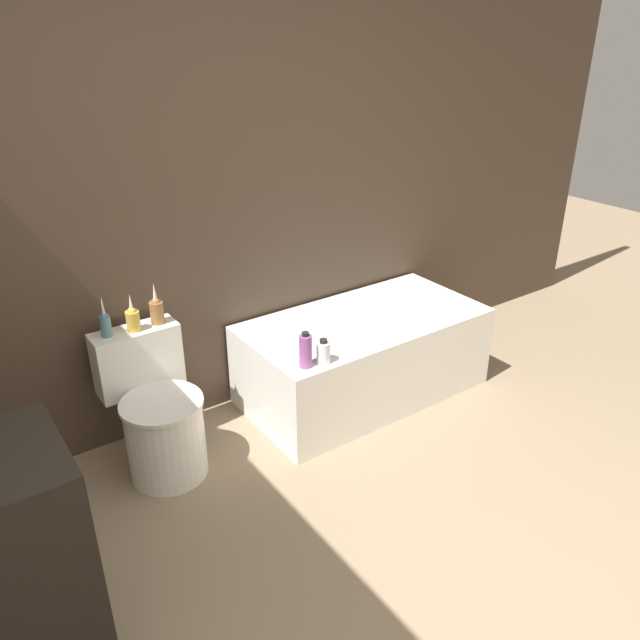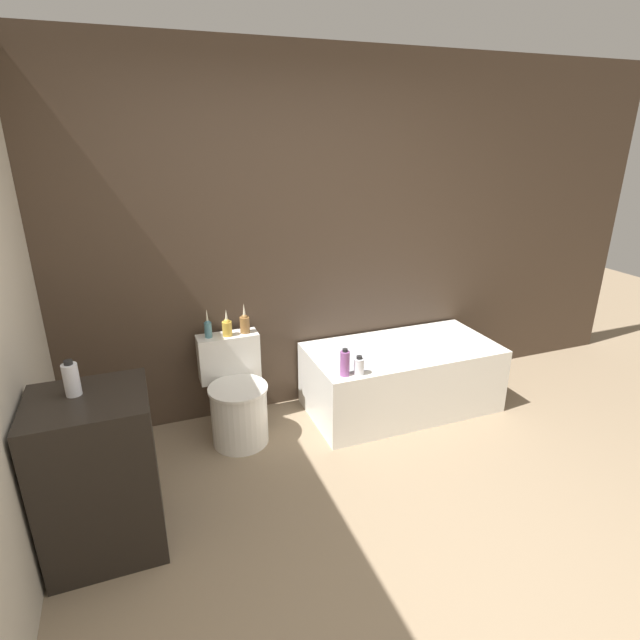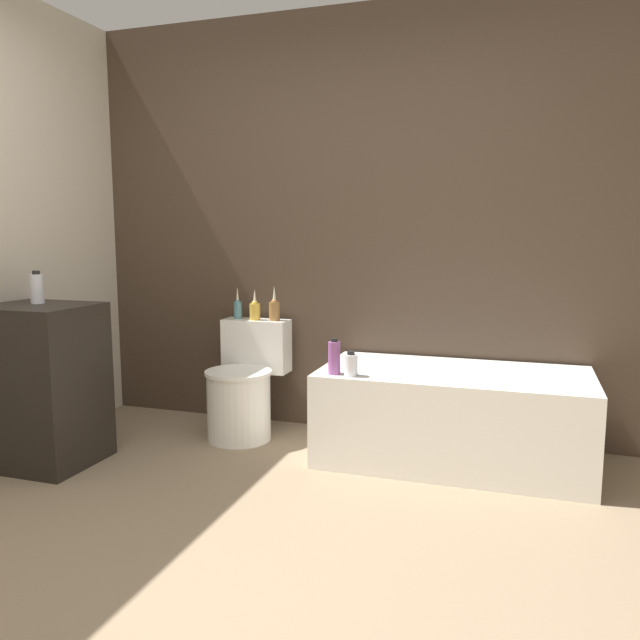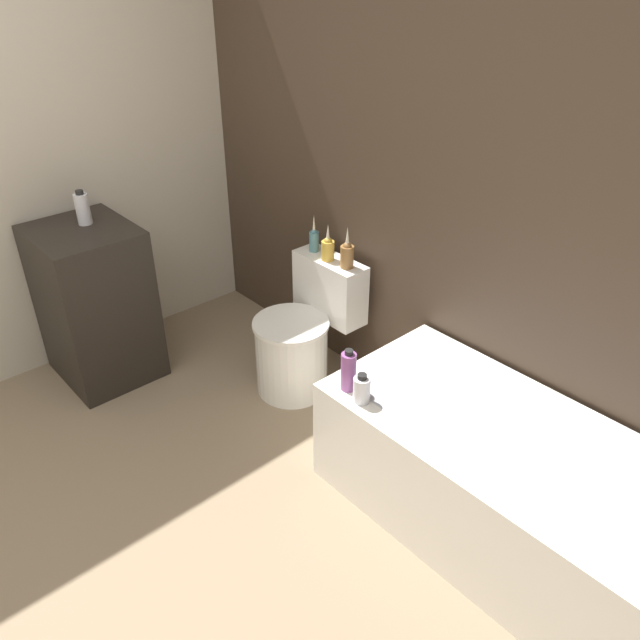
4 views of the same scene
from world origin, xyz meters
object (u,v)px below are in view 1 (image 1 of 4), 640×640
at_px(bathtub, 363,355).
at_px(toilet, 158,416).
at_px(vase_silver, 133,318).
at_px(vase_bronze, 157,310).
at_px(vase_gold, 105,323).
at_px(shampoo_bottle_tall, 305,351).
at_px(shampoo_bottle_short, 323,352).

xyz_separation_m(bathtub, toilet, (-1.28, 0.04, 0.04)).
bearing_deg(vase_silver, vase_bronze, 6.01).
distance_m(bathtub, vase_bronze, 1.29).
xyz_separation_m(vase_gold, shampoo_bottle_tall, (0.81, -0.52, -0.17)).
xyz_separation_m(vase_gold, vase_silver, (0.13, -0.02, -0.00)).
height_order(bathtub, toilet, toilet).
height_order(vase_bronze, shampoo_bottle_tall, vase_bronze).
xyz_separation_m(bathtub, vase_silver, (-1.28, 0.23, 0.51)).
xyz_separation_m(bathtub, vase_bronze, (-1.15, 0.24, 0.52)).
bearing_deg(vase_gold, bathtub, -9.92).
bearing_deg(toilet, bathtub, -1.96).
xyz_separation_m(vase_silver, shampoo_bottle_tall, (0.68, -0.50, -0.17)).
distance_m(vase_bronze, shampoo_bottle_tall, 0.77).
distance_m(vase_gold, vase_bronze, 0.26).
relative_size(vase_gold, shampoo_bottle_tall, 1.06).
bearing_deg(shampoo_bottle_tall, bathtub, 24.38).
relative_size(vase_bronze, shampoo_bottle_short, 1.64).
bearing_deg(vase_bronze, toilet, -122.97).
bearing_deg(shampoo_bottle_short, shampoo_bottle_tall, 169.36).
bearing_deg(vase_bronze, vase_gold, 179.05).
bearing_deg(toilet, vase_bronze, 57.03).
bearing_deg(vase_gold, vase_bronze, -0.95).
xyz_separation_m(vase_bronze, shampoo_bottle_short, (0.65, -0.53, -0.21)).
bearing_deg(vase_gold, shampoo_bottle_tall, -32.73).
bearing_deg(shampoo_bottle_tall, vase_bronze, 136.92).
relative_size(vase_gold, vase_silver, 1.05).
distance_m(bathtub, vase_silver, 1.40).
bearing_deg(shampoo_bottle_short, vase_gold, 149.29).
bearing_deg(bathtub, vase_bronze, 168.13).
bearing_deg(shampoo_bottle_tall, vase_silver, 143.57).
xyz_separation_m(toilet, vase_gold, (-0.13, 0.20, 0.47)).
bearing_deg(vase_bronze, shampoo_bottle_tall, -43.08).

